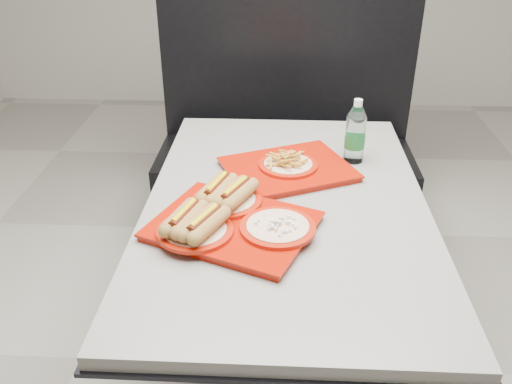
{
  "coord_description": "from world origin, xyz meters",
  "views": [
    {
      "loc": [
        -0.02,
        -1.52,
        1.63
      ],
      "look_at": [
        -0.09,
        -0.09,
        0.83
      ],
      "focal_mm": 38.0,
      "sensor_mm": 36.0,
      "label": 1
    }
  ],
  "objects_px": {
    "diner_table": "(285,242)",
    "booth_bench": "(285,154)",
    "tray_far": "(288,166)",
    "tray_near": "(228,218)",
    "water_bottle": "(355,135)"
  },
  "relations": [
    {
      "from": "diner_table",
      "to": "tray_near",
      "type": "distance_m",
      "value": 0.32
    },
    {
      "from": "tray_far",
      "to": "booth_bench",
      "type": "bearing_deg",
      "value": 90.29
    },
    {
      "from": "tray_far",
      "to": "tray_near",
      "type": "bearing_deg",
      "value": -115.62
    },
    {
      "from": "tray_near",
      "to": "diner_table",
      "type": "bearing_deg",
      "value": 45.06
    },
    {
      "from": "diner_table",
      "to": "tray_far",
      "type": "relative_size",
      "value": 2.71
    },
    {
      "from": "tray_far",
      "to": "water_bottle",
      "type": "xyz_separation_m",
      "value": [
        0.24,
        0.11,
        0.08
      ]
    },
    {
      "from": "tray_near",
      "to": "tray_far",
      "type": "xyz_separation_m",
      "value": [
        0.18,
        0.37,
        -0.01
      ]
    },
    {
      "from": "booth_bench",
      "to": "water_bottle",
      "type": "height_order",
      "value": "booth_bench"
    },
    {
      "from": "diner_table",
      "to": "tray_far",
      "type": "xyz_separation_m",
      "value": [
        0.0,
        0.2,
        0.19
      ]
    },
    {
      "from": "tray_near",
      "to": "tray_far",
      "type": "relative_size",
      "value": 1.05
    },
    {
      "from": "diner_table",
      "to": "tray_far",
      "type": "height_order",
      "value": "tray_far"
    },
    {
      "from": "booth_bench",
      "to": "tray_near",
      "type": "height_order",
      "value": "booth_bench"
    },
    {
      "from": "booth_bench",
      "to": "tray_far",
      "type": "bearing_deg",
      "value": -89.71
    },
    {
      "from": "booth_bench",
      "to": "tray_far",
      "type": "height_order",
      "value": "booth_bench"
    },
    {
      "from": "diner_table",
      "to": "booth_bench",
      "type": "height_order",
      "value": "booth_bench"
    }
  ]
}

